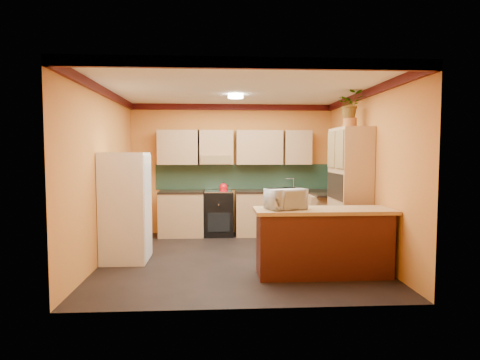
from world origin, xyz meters
name	(u,v)px	position (x,y,z in m)	size (l,w,h in m)	color
room_shell	(238,129)	(0.02, 0.28, 2.09)	(4.24, 4.24, 2.72)	black
base_cabinets_back	(249,214)	(0.33, 1.80, 0.44)	(3.65, 0.60, 0.88)	tan
countertop_back	(249,191)	(0.33, 1.80, 0.90)	(3.65, 0.62, 0.04)	black
stove	(219,213)	(-0.29, 1.80, 0.46)	(0.58, 0.58, 0.91)	black
kettle	(223,187)	(-0.19, 1.75, 1.00)	(0.17, 0.17, 0.18)	red
sink	(287,190)	(1.11, 1.80, 0.94)	(0.48, 0.40, 0.03)	silver
base_cabinets_right	(328,218)	(1.80, 1.16, 0.44)	(0.60, 0.80, 0.88)	tan
countertop_right	(328,194)	(1.80, 1.16, 0.90)	(0.62, 0.80, 0.04)	black
fridge	(125,207)	(-1.75, -0.07, 0.85)	(0.68, 0.66, 1.70)	white
pantry	(350,192)	(1.85, 0.09, 1.05)	(0.48, 0.90, 2.10)	tan
fern_pot	(350,123)	(1.85, 0.14, 2.18)	(0.22, 0.22, 0.16)	#A85E28
fern	(350,105)	(1.85, 0.14, 2.48)	(0.39, 0.34, 0.44)	tan
breakfast_bar	(323,244)	(1.13, -0.97, 0.44)	(1.80, 0.55, 0.88)	#4A1C11
bar_top	(324,211)	(1.13, -0.97, 0.91)	(1.90, 0.65, 0.05)	tan
microwave	(286,199)	(0.61, -0.97, 1.07)	(0.51, 0.34, 0.28)	white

